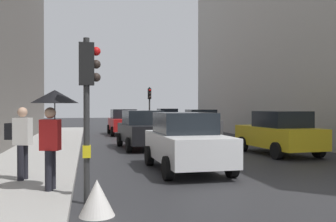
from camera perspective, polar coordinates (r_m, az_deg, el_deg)
The scene contains 13 objects.
ground_plane at distance 9.54m, azimuth 20.04°, elevation -11.14°, with size 120.00×120.00×0.00m, color #28282B.
sidewalk_kerb at distance 14.17m, azimuth -19.03°, elevation -6.94°, with size 2.91×40.00×0.16m, color #A8A5A0.
traffic_light_far_median at distance 30.04m, azimuth -2.75°, elevation 1.52°, with size 0.24×0.43×3.47m.
traffic_light_near_left at distance 7.84m, azimuth -11.78°, elevation 3.13°, with size 0.43×0.25×3.31m.
car_blue_van at distance 35.66m, azimuth -0.18°, elevation -1.06°, with size 2.05×4.21×1.76m.
car_white_compact at distance 11.77m, azimuth 2.67°, elevation -4.55°, with size 2.10×4.24×1.76m.
car_red_sedan at distance 26.86m, azimuth -6.58°, elevation -1.63°, with size 2.12×4.25×1.76m.
car_yellow_taxi at distance 16.28m, azimuth 16.09°, elevation -3.13°, with size 2.26×4.32×1.76m.
car_silver_hatchback at distance 24.33m, azimuth 4.73°, elevation -1.86°, with size 2.20×4.29×1.76m.
car_dark_suv at distance 17.94m, azimuth -3.71°, elevation -2.75°, with size 2.22×4.30×1.76m.
pedestrian_with_umbrella at distance 8.57m, azimuth -16.59°, elevation -0.06°, with size 1.00×1.00×2.14m.
pedestrian_with_black_backpack at distance 10.08m, azimuth -20.93°, elevation -3.84°, with size 0.66×0.45×1.77m.
warning_sign_triangle at distance 7.12m, azimuth -10.47°, elevation -12.49°, with size 0.64×0.64×0.65m, color silver.
Camera 1 is at (-4.94, -7.93, 1.94)m, focal length 41.23 mm.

